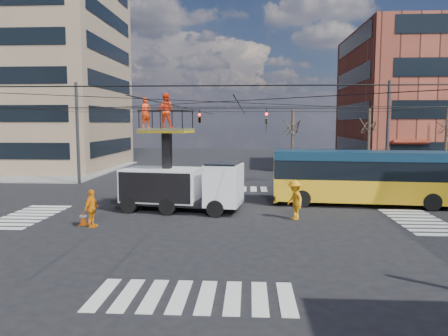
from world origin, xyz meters
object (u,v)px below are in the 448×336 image
utility_truck (181,174)px  worker_ground (92,208)px  city_bus (368,176)px  traffic_cone (83,218)px  flagger (295,200)px

utility_truck → worker_ground: 5.50m
city_bus → worker_ground: (-14.29, -6.33, -0.83)m
utility_truck → city_bus: utility_truck is taller
traffic_cone → worker_ground: worker_ground is taller
traffic_cone → utility_truck: bearing=40.5°
flagger → city_bus: bearing=108.8°
utility_truck → city_bus: bearing=21.0°
city_bus → traffic_cone: 16.06m
worker_ground → flagger: bearing=-66.6°
traffic_cone → flagger: 10.39m
utility_truck → worker_ground: size_ratio=4.05×
utility_truck → flagger: bearing=-7.4°
worker_ground → flagger: (9.63, 2.25, 0.11)m
utility_truck → traffic_cone: 5.75m
city_bus → flagger: (-4.67, -4.07, -0.72)m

